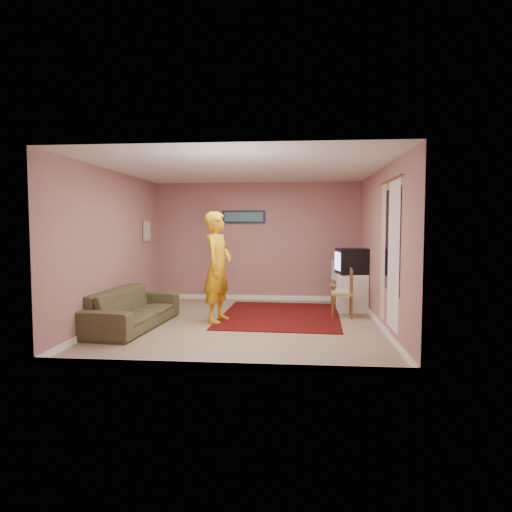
# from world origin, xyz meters

# --- Properties ---
(ground) EXTENTS (5.00, 5.00, 0.00)m
(ground) POSITION_xyz_m (0.00, 0.00, 0.00)
(ground) COLOR tan
(ground) RESTS_ON ground
(wall_back) EXTENTS (4.50, 0.02, 2.60)m
(wall_back) POSITION_xyz_m (0.00, 2.50, 1.30)
(wall_back) COLOR #A07269
(wall_back) RESTS_ON ground
(wall_front) EXTENTS (4.50, 0.02, 2.60)m
(wall_front) POSITION_xyz_m (0.00, -2.50, 1.30)
(wall_front) COLOR #A07269
(wall_front) RESTS_ON ground
(wall_left) EXTENTS (0.02, 5.00, 2.60)m
(wall_left) POSITION_xyz_m (-2.25, 0.00, 1.30)
(wall_left) COLOR #A07269
(wall_left) RESTS_ON ground
(wall_right) EXTENTS (0.02, 5.00, 2.60)m
(wall_right) POSITION_xyz_m (2.25, 0.00, 1.30)
(wall_right) COLOR #A07269
(wall_right) RESTS_ON ground
(ceiling) EXTENTS (4.50, 5.00, 0.02)m
(ceiling) POSITION_xyz_m (0.00, 0.00, 2.60)
(ceiling) COLOR silver
(ceiling) RESTS_ON wall_back
(baseboard_back) EXTENTS (4.50, 0.02, 0.10)m
(baseboard_back) POSITION_xyz_m (0.00, 2.49, 0.05)
(baseboard_back) COLOR white
(baseboard_back) RESTS_ON ground
(baseboard_front) EXTENTS (4.50, 0.02, 0.10)m
(baseboard_front) POSITION_xyz_m (0.00, -2.49, 0.05)
(baseboard_front) COLOR white
(baseboard_front) RESTS_ON ground
(baseboard_left) EXTENTS (0.02, 5.00, 0.10)m
(baseboard_left) POSITION_xyz_m (-2.24, 0.00, 0.05)
(baseboard_left) COLOR white
(baseboard_left) RESTS_ON ground
(baseboard_right) EXTENTS (0.02, 5.00, 0.10)m
(baseboard_right) POSITION_xyz_m (2.24, 0.00, 0.05)
(baseboard_right) COLOR white
(baseboard_right) RESTS_ON ground
(window) EXTENTS (0.01, 1.10, 1.50)m
(window) POSITION_xyz_m (2.24, -0.90, 1.45)
(window) COLOR black
(window) RESTS_ON wall_right
(curtain_sheer) EXTENTS (0.01, 0.75, 2.10)m
(curtain_sheer) POSITION_xyz_m (2.23, -1.05, 1.25)
(curtain_sheer) COLOR white
(curtain_sheer) RESTS_ON wall_right
(curtain_floral) EXTENTS (0.01, 0.35, 2.10)m
(curtain_floral) POSITION_xyz_m (2.21, -0.35, 1.25)
(curtain_floral) COLOR #F1ECCD
(curtain_floral) RESTS_ON wall_right
(curtain_rod) EXTENTS (0.02, 1.40, 0.02)m
(curtain_rod) POSITION_xyz_m (2.20, -0.90, 2.32)
(curtain_rod) COLOR brown
(curtain_rod) RESTS_ON wall_right
(picture_back) EXTENTS (0.95, 0.04, 0.28)m
(picture_back) POSITION_xyz_m (-0.30, 2.47, 1.85)
(picture_back) COLOR #131A35
(picture_back) RESTS_ON wall_back
(picture_left) EXTENTS (0.04, 0.38, 0.42)m
(picture_left) POSITION_xyz_m (-2.22, 1.60, 1.55)
(picture_left) COLOR tan
(picture_left) RESTS_ON wall_left
(area_rug) EXTENTS (2.25, 2.77, 0.01)m
(area_rug) POSITION_xyz_m (0.58, 0.74, 0.01)
(area_rug) COLOR black
(area_rug) RESTS_ON ground
(tv_cabinet) EXTENTS (0.57, 0.52, 0.73)m
(tv_cabinet) POSITION_xyz_m (1.95, 1.35, 0.36)
(tv_cabinet) COLOR white
(tv_cabinet) RESTS_ON ground
(crt_tv) EXTENTS (0.64, 0.59, 0.49)m
(crt_tv) POSITION_xyz_m (1.94, 1.35, 0.97)
(crt_tv) COLOR black
(crt_tv) RESTS_ON tv_cabinet
(chair_a) EXTENTS (0.50, 0.49, 0.48)m
(chair_a) POSITION_xyz_m (1.82, 2.06, 0.54)
(chair_a) COLOR tan
(chair_a) RESTS_ON ground
(dvd_player) EXTENTS (0.42, 0.33, 0.07)m
(dvd_player) POSITION_xyz_m (1.82, 2.06, 0.48)
(dvd_player) COLOR silver
(dvd_player) RESTS_ON chair_a
(blue_throw) EXTENTS (0.41, 0.05, 0.43)m
(blue_throw) POSITION_xyz_m (1.82, 2.20, 0.71)
(blue_throw) COLOR #8CC0E5
(blue_throw) RESTS_ON chair_a
(chair_b) EXTENTS (0.40, 0.42, 0.49)m
(chair_b) POSITION_xyz_m (1.70, 0.74, 0.55)
(chair_b) COLOR tan
(chair_b) RESTS_ON ground
(game_console) EXTENTS (0.25, 0.19, 0.05)m
(game_console) POSITION_xyz_m (1.70, 0.74, 0.48)
(game_console) COLOR white
(game_console) RESTS_ON chair_b
(sofa) EXTENTS (1.03, 2.22, 0.63)m
(sofa) POSITION_xyz_m (-1.80, -0.43, 0.31)
(sofa) COLOR brown
(sofa) RESTS_ON ground
(person) EXTENTS (0.60, 0.78, 1.90)m
(person) POSITION_xyz_m (-0.48, 0.15, 0.95)
(person) COLOR gold
(person) RESTS_ON ground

